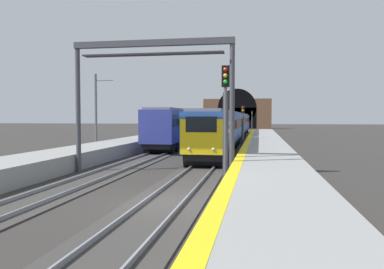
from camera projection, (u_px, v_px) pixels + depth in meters
The scene contains 13 objects.
ground_plane at pixel (166, 204), 14.47m from camera, with size 320.00×320.00×0.00m, color #302D2B.
platform_right at pixel (273, 194), 13.77m from camera, with size 112.00×3.57×1.04m, color gray.
platform_right_edge_strip at pixel (230, 178), 14.01m from camera, with size 112.00×0.50×0.01m, color yellow.
track_main_line at pixel (166, 203), 14.47m from camera, with size 160.00×2.93×0.21m.
track_adjacent_line at pixel (41, 198), 15.34m from camera, with size 160.00×2.69×0.21m.
train_main_approaching at pixel (233, 125), 51.79m from camera, with size 58.25×2.78×3.79m.
train_adjacent_platform at pixel (195, 124), 52.04m from camera, with size 41.15×2.94×4.06m.
railway_signal_near at pixel (225, 113), 19.02m from camera, with size 0.39×0.38×5.77m.
railway_signal_mid at pixel (243, 123), 39.58m from camera, with size 0.39×0.38×4.40m.
railway_signal_far at pixel (252, 119), 90.63m from camera, with size 0.39×0.38×4.63m.
overhead_signal_gantry at pixel (152, 73), 21.79m from camera, with size 0.70×9.31×7.58m.
tunnel_portal at pixel (237, 114), 106.41m from camera, with size 2.63×18.57×10.92m.
catenary_mast_near at pixel (96, 112), 35.12m from camera, with size 0.22×1.79×7.15m.
Camera 1 is at (-13.95, -3.43, 3.27)m, focal length 36.12 mm.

